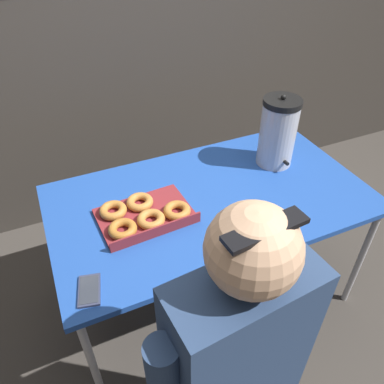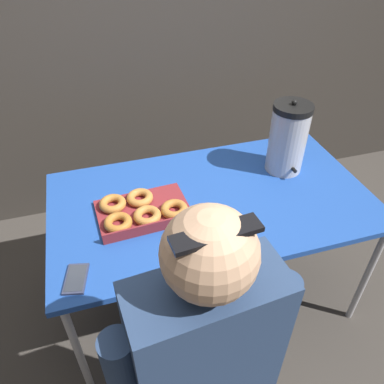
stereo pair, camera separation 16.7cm
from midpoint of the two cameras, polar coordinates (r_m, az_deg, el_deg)
ground_plane at (r=2.25m, az=0.13°, el=-14.81°), size 12.00×12.00×0.00m
back_wall at (r=2.38m, az=-11.16°, el=25.28°), size 6.00×0.11×2.55m
folding_table at (r=1.76m, az=0.16°, el=-1.86°), size 1.47×0.83×0.71m
donut_box at (r=1.63m, az=-10.39°, el=-3.59°), size 0.42×0.30×0.05m
coffee_urn at (r=1.90m, az=10.50°, el=8.86°), size 0.19×0.21×0.38m
cell_phone at (r=1.44m, az=-18.72°, el=-14.16°), size 0.11×0.15×0.01m
person_seated at (r=1.30m, az=2.49°, el=-25.99°), size 0.56×0.26×1.31m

